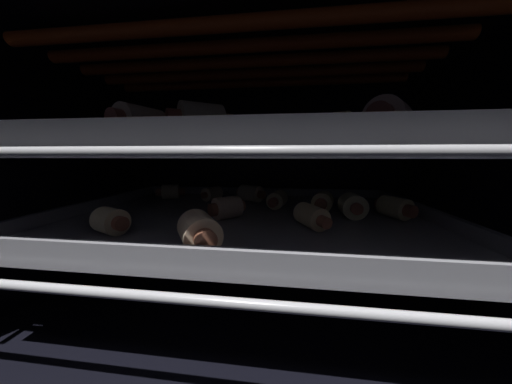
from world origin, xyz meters
TOP-DOWN VIEW (x-y plane):
  - ground_plane at (0.00, 0.00)cm, footprint 61.09×43.22cm
  - oven_wall_back at (0.00, 21.01)cm, footprint 61.09×1.20cm
  - oven_wall_left at (-29.94, 0.00)cm, footprint 1.20×40.82cm
  - oven_wall_right at (29.94, 0.00)cm, footprint 1.20×40.82cm
  - oven_ceiling at (0.00, 0.00)cm, footprint 61.09×43.22cm
  - heating_element at (0.00, -0.00)cm, footprint 46.95×19.39cm
  - oven_rack_lower at (0.00, 0.00)cm, footprint 55.95×40.00cm
  - baking_tray_lower at (0.00, 0.00)cm, footprint 48.79×32.85cm
  - pig_in_blanket_lower_0 at (-8.32, 9.47)cm, footprint 3.59×4.97cm
  - pig_in_blanket_lower_1 at (19.85, 0.59)cm, footprint 4.07×5.69cm
  - pig_in_blanket_lower_2 at (-2.39, -2.57)cm, footprint 4.69×4.60cm
  - pig_in_blanket_lower_3 at (4.02, 4.55)cm, footprint 3.39×5.91cm
  - pig_in_blanket_lower_4 at (-13.28, -10.05)cm, footprint 4.73×3.78cm
  - pig_in_blanket_lower_5 at (-16.52, 9.51)cm, footprint 5.42×3.63cm
  - pig_in_blanket_lower_6 at (-1.00, 9.29)cm, footprint 5.79×4.49cm
  - pig_in_blanket_lower_7 at (8.30, -4.97)cm, footprint 4.08×6.31cm
  - pig_in_blanket_lower_8 at (-2.32, -12.88)cm, footprint 4.92×5.60cm
  - pig_in_blanket_lower_9 at (10.79, 2.92)cm, footprint 3.67×4.82cm
  - pig_in_blanket_lower_10 at (14.27, 0.42)cm, footprint 3.27×5.10cm
  - oven_rack_upper at (0.00, 0.00)cm, footprint 56.00×40.00cm
  - baking_tray_upper at (0.00, 0.00)cm, footprint 48.79×32.85cm
  - pig_in_blanket_upper_0 at (14.62, -5.69)cm, footprint 3.42×5.16cm
  - pig_in_blanket_upper_1 at (-2.85, -9.92)cm, footprint 6.01×5.19cm
  - pig_in_blanket_upper_2 at (-10.14, 9.95)cm, footprint 4.50×5.06cm
  - pig_in_blanket_upper_3 at (-10.51, -2.92)cm, footprint 5.82×5.29cm
  - pig_in_blanket_upper_4 at (1.01, -1.03)cm, footprint 4.54×6.39cm
  - pig_in_blanket_upper_5 at (-1.78, -4.67)cm, footprint 5.42×3.73cm
  - pig_in_blanket_upper_6 at (1.41, 8.77)cm, footprint 5.57×3.84cm
  - pig_in_blanket_upper_7 at (10.34, -3.82)cm, footprint 5.71×5.24cm
  - pig_in_blanket_upper_8 at (-7.22, -12.69)cm, footprint 3.55×5.65cm
  - pig_in_blanket_upper_9 at (13.89, -9.79)cm, footprint 4.83×5.74cm

SIDE VIEW (x-z plane):
  - ground_plane at x=0.00cm, z-range -1.20..0.00cm
  - oven_rack_lower at x=0.00cm, z-range 9.66..10.40cm
  - baking_tray_lower at x=0.00cm, z-range 9.78..12.30cm
  - pig_in_blanket_lower_0 at x=-8.32cm, z-range 11.40..13.84cm
  - pig_in_blanket_lower_7 at x=8.30cm, z-range 11.40..14.01cm
  - pig_in_blanket_lower_3 at x=4.02cm, z-range 11.40..14.03cm
  - pig_in_blanket_lower_5 at x=-16.52cm, z-range 11.40..14.20cm
  - pig_in_blanket_lower_4 at x=-13.28cm, z-range 11.40..14.20cm
  - pig_in_blanket_lower_1 at x=19.85cm, z-range 11.40..14.23cm
  - pig_in_blanket_lower_6 at x=-1.00cm, z-range 11.40..14.32cm
  - pig_in_blanket_lower_2 at x=-2.39cm, z-range 11.40..14.32cm
  - pig_in_blanket_lower_9 at x=10.79cm, z-range 11.40..14.35cm
  - pig_in_blanket_lower_10 at x=14.27cm, z-range 11.40..14.64cm
  - pig_in_blanket_lower_8 at x=-2.32cm, z-range 11.40..14.68cm
  - oven_wall_back at x=0.00cm, z-range 0.00..34.00cm
  - oven_wall_left at x=-29.94cm, z-range 0.00..34.00cm
  - oven_wall_right at x=29.94cm, z-range 0.00..34.00cm
  - oven_rack_upper at x=0.00cm, z-range 19.58..20.36cm
  - baking_tray_upper at x=0.00cm, z-range 19.91..21.95cm
  - pig_in_blanket_upper_8 at x=-7.22cm, z-range 21.33..23.92cm
  - pig_in_blanket_upper_2 at x=-10.14cm, z-range 21.33..23.98cm
  - pig_in_blanket_upper_5 at x=-1.78cm, z-range 21.33..24.17cm
  - pig_in_blanket_upper_6 at x=1.41cm, z-range 21.33..24.40cm
  - pig_in_blanket_upper_7 at x=10.34cm, z-range 21.33..24.48cm
  - pig_in_blanket_upper_0 at x=14.62cm, z-range 21.33..24.58cm
  - pig_in_blanket_upper_3 at x=-10.51cm, z-range 21.33..24.61cm
  - pig_in_blanket_upper_9 at x=13.89cm, z-range 21.33..24.63cm
  - pig_in_blanket_upper_4 at x=1.01cm, z-range 21.33..24.63cm
  - pig_in_blanket_upper_1 at x=-2.85cm, z-range 21.33..24.65cm
  - heating_element at x=0.00cm, z-range 30.96..32.40cm
  - oven_ceiling at x=0.00cm, z-range 34.00..35.20cm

